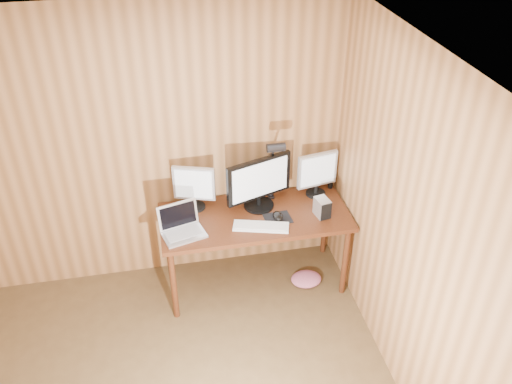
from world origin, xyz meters
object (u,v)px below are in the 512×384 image
object	(u,v)px
monitor_right	(317,173)
speaker	(330,183)
hard_drive	(322,208)
phone	(242,225)
monitor_center	(259,182)
desk_lamp	(274,162)
monitor_left	(194,187)
laptop	(181,226)
desk	(253,222)
mouse	(278,216)
keyboard	(261,226)

from	to	relation	value
monitor_right	speaker	xyz separation A→B (m)	(0.16, 0.08, -0.17)
hard_drive	phone	world-z (taller)	hard_drive
monitor_center	monitor_right	size ratio (longest dim) A/B	1.39
hard_drive	speaker	xyz separation A→B (m)	(0.20, 0.40, -0.03)
monitor_right	desk_lamp	distance (m)	0.45
monitor_left	hard_drive	world-z (taller)	monitor_left
monitor_center	desk_lamp	bearing A→B (deg)	-6.00
monitor_right	laptop	size ratio (longest dim) A/B	1.07
desk	monitor_right	size ratio (longest dim) A/B	3.85
monitor_center	laptop	xyz separation A→B (m)	(-0.69, -0.23, -0.19)
mouse	speaker	world-z (taller)	speaker
hard_drive	monitor_left	bearing A→B (deg)	151.36
monitor_left	speaker	xyz separation A→B (m)	(1.24, 0.07, -0.16)
monitor_right	desk_lamp	bearing A→B (deg)	176.69
keyboard	mouse	world-z (taller)	mouse
monitor_left	phone	bearing A→B (deg)	-25.73
hard_drive	desk_lamp	world-z (taller)	desk_lamp
desk	keyboard	size ratio (longest dim) A/B	3.36
keyboard	phone	xyz separation A→B (m)	(-0.15, 0.05, -0.00)
monitor_center	monitor_left	size ratio (longest dim) A/B	1.43
phone	monitor_center	bearing A→B (deg)	45.86
monitor_center	phone	xyz separation A→B (m)	(-0.19, -0.25, -0.24)
speaker	desk_lamp	distance (m)	0.68
desk	monitor_left	distance (m)	0.60
monitor_center	hard_drive	distance (m)	0.57
monitor_right	hard_drive	size ratio (longest dim) A/B	2.54
desk	phone	xyz separation A→B (m)	(-0.13, -0.20, 0.13)
hard_drive	keyboard	bearing A→B (deg)	175.47
monitor_left	hard_drive	xyz separation A→B (m)	(1.03, -0.32, -0.14)
monitor_left	phone	size ratio (longest dim) A/B	3.48
monitor_left	desk	bearing A→B (deg)	1.92
keyboard	hard_drive	world-z (taller)	hard_drive
monitor_center	monitor_left	xyz separation A→B (m)	(-0.54, 0.09, -0.03)
mouse	phone	size ratio (longest dim) A/B	1.06
keyboard	hard_drive	bearing A→B (deg)	22.61
desk	speaker	size ratio (longest dim) A/B	14.86
desk_lamp	keyboard	bearing A→B (deg)	-132.39
speaker	desk_lamp	size ratio (longest dim) A/B	0.16
phone	desk_lamp	bearing A→B (deg)	34.17
monitor_right	laptop	bearing A→B (deg)	-175.98
monitor_center	mouse	xyz separation A→B (m)	(0.12, -0.21, -0.22)
desk	desk_lamp	world-z (taller)	desk_lamp
laptop	speaker	bearing A→B (deg)	0.52
keyboard	desk_lamp	world-z (taller)	desk_lamp
laptop	keyboard	distance (m)	0.65
keyboard	hard_drive	xyz separation A→B (m)	(0.54, 0.06, 0.07)
laptop	speaker	size ratio (longest dim) A/B	3.60
laptop	monitor_left	bearing A→B (deg)	49.94
mouse	keyboard	bearing A→B (deg)	-154.32
monitor_right	phone	xyz separation A→B (m)	(-0.73, -0.33, -0.22)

